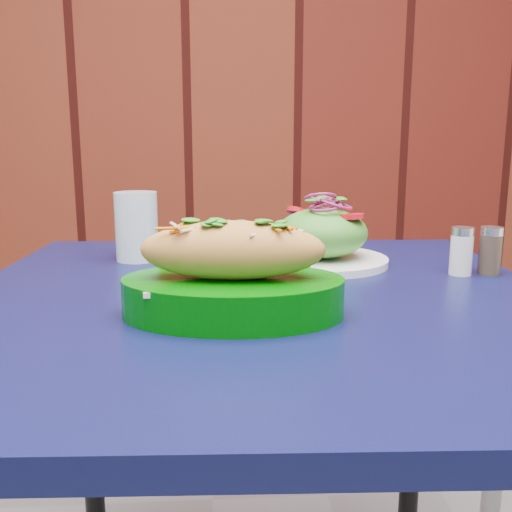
{
  "coord_description": "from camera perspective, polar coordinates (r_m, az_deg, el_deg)",
  "views": [
    {
      "loc": [
        -0.29,
        0.87,
        0.95
      ],
      "look_at": [
        -0.24,
        1.57,
        0.81
      ],
      "focal_mm": 40.0,
      "sensor_mm": 36.0,
      "label": 1
    }
  ],
  "objects": [
    {
      "name": "salt_shaker",
      "position": [
        0.91,
        19.85,
        0.46
      ],
      "size": [
        0.03,
        0.03,
        0.07
      ],
      "color": "white",
      "rests_on": "cafe_table"
    },
    {
      "name": "pepper_shaker",
      "position": [
        0.93,
        22.39,
        0.49
      ],
      "size": [
        0.03,
        0.03,
        0.07
      ],
      "color": "#3F3326",
      "rests_on": "cafe_table"
    },
    {
      "name": "water_glass",
      "position": [
        0.98,
        -11.86,
        2.91
      ],
      "size": [
        0.07,
        0.07,
        0.12
      ],
      "primitive_type": "cylinder",
      "color": "silver",
      "rests_on": "cafe_table"
    },
    {
      "name": "banh_mi_basket",
      "position": [
        0.66,
        -2.32,
        -2.11
      ],
      "size": [
        0.27,
        0.19,
        0.12
      ],
      "rotation": [
        0.0,
        0.0,
        -0.08
      ],
      "color": "#005902",
      "rests_on": "cafe_table"
    },
    {
      "name": "salad_plate",
      "position": [
        0.94,
        6.64,
        1.83
      ],
      "size": [
        0.22,
        0.22,
        0.12
      ],
      "rotation": [
        0.0,
        0.0,
        0.06
      ],
      "color": "white",
      "rests_on": "cafe_table"
    },
    {
      "name": "brick_wall",
      "position": [
        2.16,
        4.29,
        23.55
      ],
      "size": [
        4.9,
        0.04,
        2.8
      ],
      "primitive_type": "cube",
      "color": "#4D130E",
      "rests_on": "ground"
    },
    {
      "name": "cafe_table",
      "position": [
        0.79,
        0.18,
        -9.78
      ],
      "size": [
        0.83,
        0.83,
        0.75
      ],
      "rotation": [
        0.0,
        0.0,
        -0.04
      ],
      "color": "black",
      "rests_on": "ground"
    }
  ]
}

